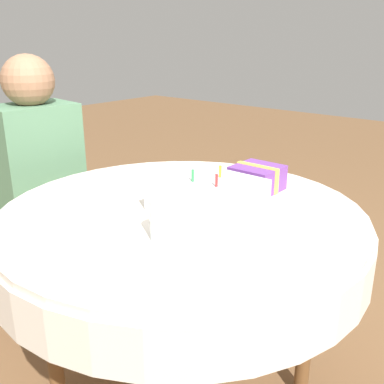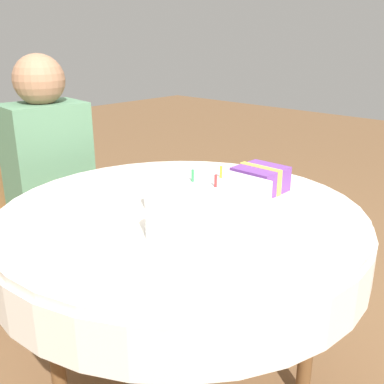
% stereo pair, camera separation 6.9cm
% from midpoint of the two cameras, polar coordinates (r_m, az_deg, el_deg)
% --- Properties ---
extents(dining_table, '(1.11, 1.11, 0.73)m').
position_cam_midpoint_polar(dining_table, '(1.38, -2.78, -5.60)').
color(dining_table, silver).
rests_on(dining_table, ground_plane).
extents(chair, '(0.47, 0.47, 0.92)m').
position_cam_midpoint_polar(chair, '(2.15, -20.14, -1.33)').
color(chair, brown).
rests_on(chair, ground_plane).
extents(person, '(0.35, 0.35, 1.15)m').
position_cam_midpoint_polar(person, '(2.00, -19.64, 3.22)').
color(person, '#9E7051').
rests_on(person, ground_plane).
extents(birthday_cake, '(0.27, 0.27, 0.12)m').
position_cam_midpoint_polar(birthday_cake, '(1.34, 0.60, -0.37)').
color(birthday_cake, white).
rests_on(birthday_cake, dining_table).
extents(drinking_glass, '(0.07, 0.07, 0.11)m').
position_cam_midpoint_polar(drinking_glass, '(1.14, -5.38, -3.55)').
color(drinking_glass, silver).
rests_on(drinking_glass, dining_table).
extents(gift_box, '(0.15, 0.15, 0.09)m').
position_cam_midpoint_polar(gift_box, '(1.51, 6.96, 1.76)').
color(gift_box, '#753D99').
rests_on(gift_box, dining_table).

